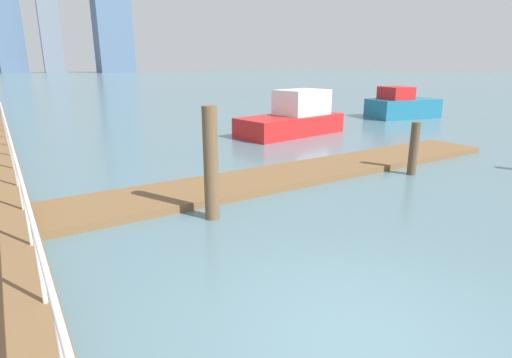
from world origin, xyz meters
name	(u,v)px	position (x,y,z in m)	size (l,w,h in m)	color
ground_plane	(75,127)	(0.00, 20.00, 0.00)	(300.00, 300.00, 0.00)	slate
floating_dock	(303,173)	(4.11, 6.21, 0.09)	(15.22, 2.00, 0.18)	brown
boardwalk_railing	(14,159)	(-3.15, 7.05, 1.26)	(0.06, 25.28, 1.08)	white
dock_piling_1	(211,164)	(0.28, 4.55, 1.20)	(0.31, 0.31, 2.40)	brown
dock_piling_2	(414,149)	(6.94, 4.56, 0.79)	(0.26, 0.26, 1.57)	brown
moored_boat_1	(294,118)	(8.36, 12.22, 0.76)	(5.48, 2.90, 2.03)	red
moored_boat_2	(402,106)	(17.59, 13.46, 0.71)	(4.47, 2.94, 1.87)	#1E6B8C
skyline_tower_2	(7,24)	(3.82, 167.75, 16.04)	(8.52, 6.37, 32.07)	slate
skyline_tower_3	(47,10)	(16.13, 161.57, 20.70)	(6.39, 10.69, 41.40)	slate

